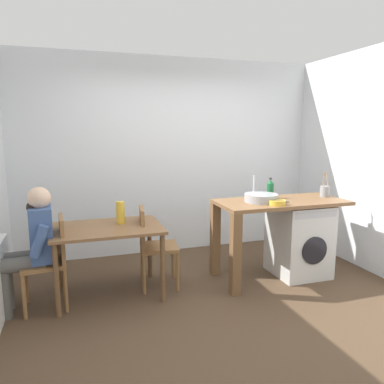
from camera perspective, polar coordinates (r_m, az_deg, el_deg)
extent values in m
plane|color=#4C3826|center=(3.88, 3.61, -16.69)|extent=(5.46, 5.46, 0.00)
cube|color=silver|center=(5.15, -3.39, 5.55)|extent=(4.60, 0.10, 2.70)
cube|color=brown|center=(3.85, -13.13, -5.54)|extent=(1.10, 0.76, 0.03)
cylinder|color=brown|center=(3.65, -20.48, -12.90)|extent=(0.05, 0.05, 0.71)
cylinder|color=brown|center=(3.73, -4.62, -11.82)|extent=(0.05, 0.05, 0.71)
cylinder|color=brown|center=(4.27, -20.11, -9.57)|extent=(0.05, 0.05, 0.71)
cylinder|color=brown|center=(4.34, -6.65, -8.73)|extent=(0.05, 0.05, 0.71)
cube|color=olive|center=(3.84, -22.23, -10.36)|extent=(0.43, 0.43, 0.04)
cube|color=olive|center=(3.78, -19.70, -6.97)|extent=(0.06, 0.38, 0.45)
cylinder|color=olive|center=(3.77, -24.84, -14.65)|extent=(0.04, 0.04, 0.45)
cylinder|color=olive|center=(4.10, -24.59, -12.63)|extent=(0.04, 0.04, 0.45)
cylinder|color=olive|center=(3.76, -19.19, -14.33)|extent=(0.04, 0.04, 0.45)
cylinder|color=olive|center=(4.09, -19.44, -12.33)|extent=(0.04, 0.04, 0.45)
cube|color=olive|center=(4.06, -5.20, -8.60)|extent=(0.44, 0.44, 0.04)
cube|color=olive|center=(3.98, -7.84, -5.64)|extent=(0.08, 0.38, 0.45)
cylinder|color=olive|center=(4.32, -2.98, -10.58)|extent=(0.04, 0.04, 0.45)
cylinder|color=olive|center=(3.99, -2.24, -12.35)|extent=(0.04, 0.04, 0.45)
cylinder|color=olive|center=(4.29, -7.84, -10.82)|extent=(0.04, 0.04, 0.45)
cylinder|color=olive|center=(3.95, -7.53, -12.63)|extent=(0.04, 0.04, 0.45)
cylinder|color=#595651|center=(3.86, -27.21, -14.21)|extent=(0.11, 0.11, 0.45)
cylinder|color=#595651|center=(4.03, -26.98, -13.20)|extent=(0.11, 0.11, 0.45)
cylinder|color=#595651|center=(3.75, -25.07, -10.25)|extent=(0.41, 0.17, 0.14)
cylinder|color=#595651|center=(3.92, -24.94, -9.38)|extent=(0.41, 0.17, 0.14)
cube|color=#3F598C|center=(3.76, -22.53, -6.05)|extent=(0.22, 0.35, 0.52)
cylinder|color=#3F598C|center=(3.56, -22.86, -7.16)|extent=(0.19, 0.10, 0.31)
cylinder|color=#3F598C|center=(3.96, -22.78, -5.47)|extent=(0.19, 0.10, 0.31)
sphere|color=beige|center=(3.68, -22.87, -0.87)|extent=(0.21, 0.21, 0.21)
sphere|color=black|center=(3.70, -23.72, -2.19)|extent=(0.12, 0.12, 0.12)
cube|color=brown|center=(4.32, 13.82, -1.55)|extent=(1.50, 0.68, 0.04)
cube|color=brown|center=(3.87, 6.84, -9.72)|extent=(0.10, 0.10, 0.88)
cube|color=brown|center=(4.37, 3.65, -7.35)|extent=(0.10, 0.10, 0.88)
cube|color=silver|center=(4.57, 16.41, -7.12)|extent=(0.60, 0.60, 0.86)
cylinder|color=black|center=(4.35, 18.66, -8.70)|extent=(0.32, 0.02, 0.32)
cube|color=#B2B2B7|center=(4.24, 18.90, -3.37)|extent=(0.54, 0.01, 0.08)
cylinder|color=#9EA0A5|center=(4.18, 10.79, -0.91)|extent=(0.38, 0.38, 0.09)
cylinder|color=#B2B2B7|center=(4.32, 9.69, 0.75)|extent=(0.02, 0.02, 0.28)
cylinder|color=#19592D|center=(4.42, 12.16, 0.18)|extent=(0.08, 0.08, 0.18)
cone|color=#19592D|center=(4.40, 12.21, 1.63)|extent=(0.07, 0.07, 0.05)
cylinder|color=#262626|center=(4.39, 12.23, 2.07)|extent=(0.03, 0.03, 0.02)
cylinder|color=gold|center=(4.05, 13.17, -1.59)|extent=(0.19, 0.19, 0.05)
cylinder|color=olive|center=(4.05, 13.17, -1.41)|extent=(0.15, 0.15, 0.03)
cylinder|color=gray|center=(4.70, 20.10, 0.09)|extent=(0.11, 0.11, 0.13)
cylinder|color=#99724C|center=(4.68, 19.95, 1.85)|extent=(0.01, 0.04, 0.18)
cylinder|color=#99724C|center=(4.68, 20.49, 1.83)|extent=(0.01, 0.05, 0.18)
cylinder|color=gold|center=(3.93, -11.15, -3.17)|extent=(0.09, 0.09, 0.24)
cube|color=#B2B2B7|center=(4.20, 13.97, -1.52)|extent=(0.15, 0.06, 0.01)
cube|color=#262628|center=(4.20, 13.97, -1.52)|extent=(0.15, 0.06, 0.01)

